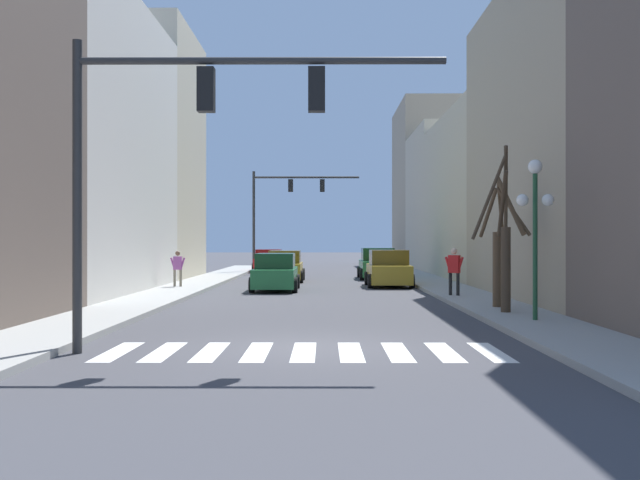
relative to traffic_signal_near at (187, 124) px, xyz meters
name	(u,v)px	position (x,y,z in m)	size (l,w,h in m)	color
ground_plane	(305,348)	(2.21, 0.80, -4.35)	(240.00, 240.00, 0.00)	#424247
sidewalk_left	(22,344)	(-3.48, 0.80, -4.28)	(2.26, 90.00, 0.15)	#9E9E99
sidewalk_right	(589,344)	(7.90, 0.80, -4.28)	(2.26, 90.00, 0.15)	#9E9E99
building_row_left	(50,134)	(-7.61, 13.61, 1.75)	(6.00, 36.60, 13.58)	#66564C
building_row_right	(502,171)	(12.03, 25.55, 1.50)	(6.00, 61.86, 13.79)	#66564C
crosswalk_stripes	(304,352)	(2.21, 0.21, -4.35)	(7.65, 2.60, 0.01)	white
traffic_signal_near	(187,124)	(0.00, 0.00, 0.00)	(7.10, 0.28, 5.96)	#2D2D2D
traffic_signal_far	(284,199)	(-0.10, 35.60, 0.56)	(7.12, 0.28, 6.76)	#2D2D2D
street_lamp_right_corner	(535,206)	(7.91, 4.65, -1.33)	(0.95, 0.36, 4.04)	#1E4C2D
car_parked_left_near	(285,267)	(0.55, 25.00, -3.60)	(1.99, 4.75, 1.62)	#A38423
car_parked_right_far	(389,270)	(5.60, 20.70, -3.56)	(2.09, 4.30, 1.71)	#A38423
car_at_intersection	(377,264)	(5.59, 27.74, -3.55)	(2.12, 4.72, 1.73)	#236B38
car_parked_right_near	(276,273)	(0.51, 17.92, -3.61)	(1.99, 4.56, 1.60)	#236B38
car_parked_left_mid	(269,261)	(-1.19, 37.10, -3.63)	(2.06, 4.25, 1.54)	red
pedestrian_on_left_sidewalk	(454,267)	(7.34, 13.09, -3.18)	(0.66, 0.49, 1.73)	black
pedestrian_crossing_street	(178,265)	(-3.77, 18.26, -3.29)	(0.66, 0.21, 1.55)	#7A705B
street_tree_right_far	(504,245)	(7.65, 6.85, -2.33)	(1.26, 1.57, 4.67)	#473828
street_tree_right_mid	(501,240)	(7.94, 8.41, -2.19)	(1.27, 2.04, 3.94)	brown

